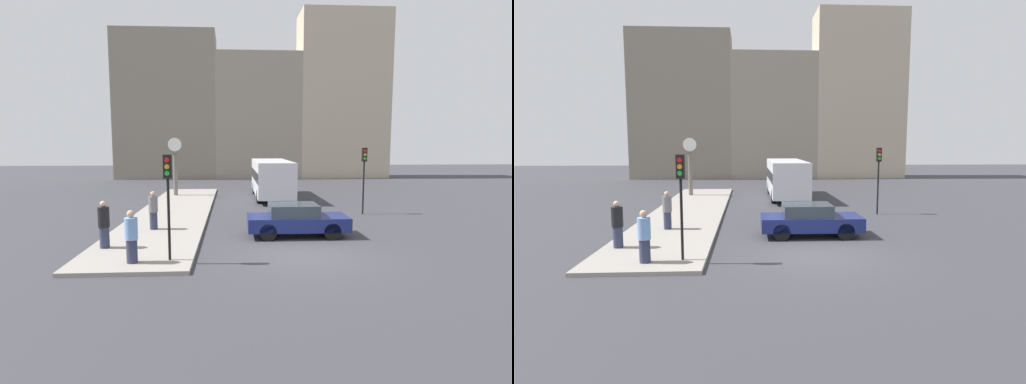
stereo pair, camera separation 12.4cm
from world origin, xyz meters
The scene contains 11 objects.
ground_plane centered at (0.00, 0.00, 0.00)m, with size 120.00×120.00×0.00m, color #38383D.
sidewalk_corner centered at (-5.73, 8.93, 0.07)m, with size 3.96×21.86×0.13m, color gray.
building_row centered at (0.50, 33.14, 8.26)m, with size 30.77×5.00×18.68m.
sedan_car centered at (0.24, 2.92, 0.71)m, with size 4.22×1.84×1.38m.
bus_distant centered at (0.37, 14.92, 1.55)m, with size 2.46×8.15×2.71m.
traffic_light_near centered at (-4.50, -0.79, 2.60)m, with size 0.26×0.24×3.42m.
traffic_light_far centered at (4.80, 7.98, 2.64)m, with size 0.26×0.24×3.69m.
street_clock centered at (-6.63, 15.95, 2.29)m, with size 1.06×0.40×4.24m.
pedestrian_black_jacket centered at (-7.10, 0.90, 0.98)m, with size 0.41×0.41×1.72m.
pedestrian_blue_stripe centered at (-5.65, -1.02, 0.97)m, with size 0.41×0.41×1.69m.
pedestrian_grey_jacket centered at (-5.94, 4.03, 0.97)m, with size 0.40×0.40×1.69m.
Camera 1 is at (-2.45, -13.58, 3.89)m, focal length 28.00 mm.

